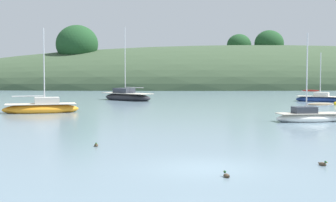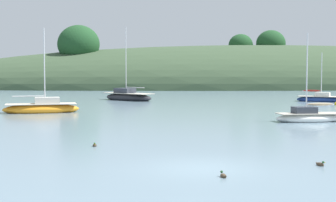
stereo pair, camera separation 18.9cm
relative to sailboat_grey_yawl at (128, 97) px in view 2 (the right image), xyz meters
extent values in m
plane|color=slate|center=(3.43, -41.12, -0.42)|extent=(400.00, 400.00, 0.00)
ellipsoid|color=#384C33|center=(28.43, 43.29, -0.42)|extent=(150.00, 36.00, 17.53)
ellipsoid|color=#1E4723|center=(22.99, 44.94, 8.41)|extent=(5.15, 4.68, 4.68)
ellipsoid|color=#1E4723|center=(28.99, 43.32, 8.69)|extent=(6.11, 5.56, 5.56)
ellipsoid|color=#1E4723|center=(-10.21, 38.88, 8.19)|extent=(8.17, 7.43, 7.43)
ellipsoid|color=#232328|center=(0.04, -0.04, -0.11)|extent=(6.77, 6.70, 1.14)
cube|color=beige|center=(0.04, -0.04, 0.40)|extent=(6.23, 6.16, 0.06)
cube|color=#333842|center=(-0.37, 0.36, 0.70)|extent=(2.72, 2.71, 0.60)
cylinder|color=silver|center=(-0.22, 0.21, 4.32)|extent=(0.09, 0.09, 7.83)
cylinder|color=silver|center=(0.85, -0.83, 1.12)|extent=(2.18, 2.14, 0.07)
ellipsoid|color=white|center=(12.98, -25.38, -0.21)|extent=(4.96, 2.09, 0.77)
cube|color=beige|center=(12.98, -25.38, 0.14)|extent=(4.56, 1.92, 0.06)
cube|color=#333842|center=(12.60, -25.42, 0.37)|extent=(1.64, 1.21, 0.47)
cylinder|color=silver|center=(12.74, -25.40, 2.91)|extent=(0.09, 0.09, 5.54)
cylinder|color=silver|center=(13.75, -25.31, 0.73)|extent=(2.02, 0.26, 0.07)
ellipsoid|color=tan|center=(13.75, -25.31, 0.78)|extent=(1.95, 0.38, 0.20)
ellipsoid|color=orange|center=(-6.98, -16.79, -0.15)|extent=(6.58, 3.40, 1.00)
cube|color=beige|center=(-6.98, -16.79, 0.30)|extent=(6.05, 3.13, 0.06)
cube|color=beige|center=(-6.48, -16.69, 0.58)|extent=(2.25, 1.77, 0.55)
cylinder|color=silver|center=(-6.67, -16.73, 3.48)|extent=(0.09, 0.09, 6.35)
cylinder|color=silver|center=(-7.96, -17.00, 0.98)|extent=(2.59, 0.62, 0.07)
ellipsoid|color=navy|center=(21.71, -3.86, -0.20)|extent=(5.15, 3.89, 0.79)
cube|color=beige|center=(21.71, -3.86, 0.15)|extent=(4.74, 3.58, 0.06)
cube|color=silver|center=(22.06, -4.06, 0.39)|extent=(1.92, 1.73, 0.48)
cylinder|color=silver|center=(21.93, -3.99, 2.63)|extent=(0.09, 0.09, 4.96)
cylinder|color=silver|center=(21.02, -3.48, 0.75)|extent=(1.85, 1.08, 0.07)
ellipsoid|color=maroon|center=(21.02, -3.48, 0.80)|extent=(1.84, 1.15, 0.20)
ellipsoid|color=#473828|center=(7.85, -41.01, -0.38)|extent=(0.31, 0.38, 0.16)
sphere|color=#1E4723|center=(7.91, -41.14, -0.27)|extent=(0.09, 0.09, 0.09)
cone|color=gold|center=(7.94, -41.20, -0.27)|extent=(0.05, 0.06, 0.04)
cone|color=#473828|center=(7.79, -40.87, -0.35)|extent=(0.10, 0.10, 0.08)
ellipsoid|color=#473828|center=(-0.93, -35.73, -0.38)|extent=(0.20, 0.35, 0.16)
sphere|color=#1E4723|center=(-0.92, -35.87, -0.27)|extent=(0.09, 0.09, 0.09)
cone|color=gold|center=(-0.92, -35.93, -0.27)|extent=(0.04, 0.05, 0.04)
cone|color=#473828|center=(-0.94, -35.57, -0.35)|extent=(0.07, 0.08, 0.08)
ellipsoid|color=#473828|center=(3.90, -42.77, -0.38)|extent=(0.25, 0.37, 0.16)
sphere|color=#1E4723|center=(3.87, -42.63, -0.27)|extent=(0.09, 0.09, 0.09)
cone|color=gold|center=(3.86, -42.57, -0.27)|extent=(0.04, 0.05, 0.04)
cone|color=#473828|center=(3.94, -42.92, -0.35)|extent=(0.08, 0.09, 0.08)
camera|label=1|loc=(0.85, -58.86, 3.12)|focal=53.04mm
camera|label=2|loc=(1.04, -58.88, 3.12)|focal=53.04mm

